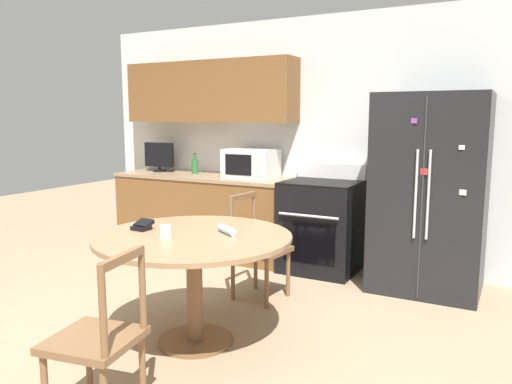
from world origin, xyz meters
name	(u,v)px	position (x,y,z in m)	size (l,w,h in m)	color
ground_plane	(157,356)	(0.00, 0.00, 0.00)	(14.00, 14.00, 0.00)	#9E8466
back_wall	(282,128)	(-0.30, 2.59, 1.44)	(5.20, 0.44, 2.60)	silver
kitchen_counter	(204,214)	(-1.15, 2.29, 0.45)	(2.13, 0.64, 0.90)	brown
refrigerator	(430,193)	(1.34, 2.20, 0.88)	(0.94, 0.79, 1.77)	black
oven_range	(321,225)	(0.29, 2.26, 0.47)	(0.74, 0.68, 1.08)	black
microwave	(251,163)	(-0.56, 2.34, 1.06)	(0.55, 0.40, 0.31)	white
countertop_tv	(159,156)	(-1.84, 2.36, 1.09)	(0.41, 0.16, 0.35)	black
counter_bottle	(195,166)	(-1.33, 2.38, 0.99)	(0.08, 0.08, 0.24)	#2D6B38
dining_table	(194,253)	(0.11, 0.29, 0.64)	(1.34, 1.34, 0.77)	#997551
dining_chair_near	(99,340)	(0.19, -0.68, 0.43)	(0.48, 0.48, 0.90)	brown
dining_chair_far	(258,249)	(0.09, 1.27, 0.43)	(0.46, 0.46, 0.90)	brown
candle_glass	(166,232)	(-0.01, 0.14, 0.80)	(0.08, 0.08, 0.08)	silver
folded_napkin	(227,230)	(0.29, 0.43, 0.80)	(0.20, 0.15, 0.05)	#A3BCDB
wallet	(142,226)	(-0.30, 0.26, 0.80)	(0.13, 0.13, 0.07)	black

